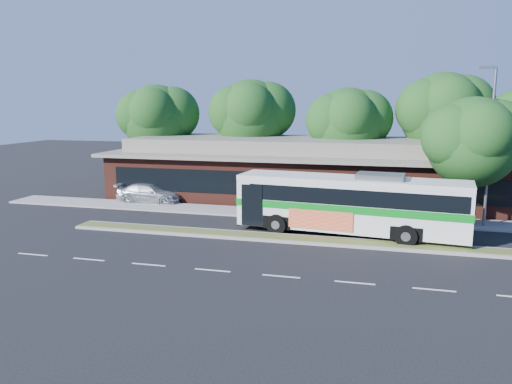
# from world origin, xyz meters

# --- Properties ---
(ground) EXTENTS (120.00, 120.00, 0.00)m
(ground) POSITION_xyz_m (0.00, 0.00, 0.00)
(ground) COLOR black
(ground) RESTS_ON ground
(median_strip) EXTENTS (26.00, 1.10, 0.15)m
(median_strip) POSITION_xyz_m (0.00, 0.60, 0.07)
(median_strip) COLOR #435624
(median_strip) RESTS_ON ground
(sidewalk) EXTENTS (44.00, 2.60, 0.12)m
(sidewalk) POSITION_xyz_m (0.00, 6.40, 0.06)
(sidewalk) COLOR gray
(sidewalk) RESTS_ON ground
(parking_lot) EXTENTS (14.00, 12.00, 0.01)m
(parking_lot) POSITION_xyz_m (-18.00, 10.00, 0.01)
(parking_lot) COLOR black
(parking_lot) RESTS_ON ground
(plaza_building) EXTENTS (33.20, 11.20, 4.45)m
(plaza_building) POSITION_xyz_m (0.00, 12.99, 2.13)
(plaza_building) COLOR #4F2118
(plaza_building) RESTS_ON ground
(lamp_post) EXTENTS (0.93, 0.18, 9.07)m
(lamp_post) POSITION_xyz_m (9.56, 6.00, 4.90)
(lamp_post) COLOR slate
(lamp_post) RESTS_ON ground
(tree_bg_a) EXTENTS (6.47, 5.80, 8.63)m
(tree_bg_a) POSITION_xyz_m (-14.58, 15.14, 5.87)
(tree_bg_a) COLOR black
(tree_bg_a) RESTS_ON ground
(tree_bg_b) EXTENTS (6.69, 6.00, 9.00)m
(tree_bg_b) POSITION_xyz_m (-6.57, 16.14, 6.14)
(tree_bg_b) COLOR black
(tree_bg_b) RESTS_ON ground
(tree_bg_c) EXTENTS (6.24, 5.60, 8.26)m
(tree_bg_c) POSITION_xyz_m (1.40, 15.13, 5.59)
(tree_bg_c) COLOR black
(tree_bg_c) RESTS_ON ground
(tree_bg_d) EXTENTS (6.91, 6.20, 9.37)m
(tree_bg_d) POSITION_xyz_m (8.45, 16.15, 6.42)
(tree_bg_d) COLOR black
(tree_bg_d) RESTS_ON ground
(transit_bus) EXTENTS (12.44, 3.97, 3.44)m
(transit_bus) POSITION_xyz_m (2.30, 2.39, 1.91)
(transit_bus) COLOR silver
(transit_bus) RESTS_ON ground
(sedan) EXTENTS (4.83, 2.08, 1.39)m
(sedan) POSITION_xyz_m (-12.29, 7.80, 0.69)
(sedan) COLOR silver
(sedan) RESTS_ON ground
(sidewalk_tree) EXTENTS (5.74, 5.15, 7.45)m
(sidewalk_tree) POSITION_xyz_m (9.10, 6.32, 5.00)
(sidewalk_tree) COLOR black
(sidewalk_tree) RESTS_ON ground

